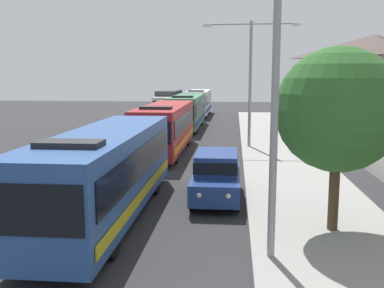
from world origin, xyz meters
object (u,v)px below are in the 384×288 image
object	(u,v)px
white_suv	(216,174)
roadside_tree	(338,110)
box_truck_oncoming	(168,103)
bus_middle	(187,110)
bus_second_in_line	(165,127)
bus_lead	(107,170)
streetlamp_mid	(250,70)
bus_fourth_in_line	(198,102)
streetlamp_near	(276,54)

from	to	relation	value
white_suv	roadside_tree	size ratio (longest dim) A/B	0.85
box_truck_oncoming	bus_middle	bearing A→B (deg)	-72.52
bus_middle	white_suv	distance (m)	23.93
bus_second_in_line	bus_middle	xyz separation A→B (m)	(0.00, 13.08, 0.00)
bus_lead	streetlamp_mid	bearing A→B (deg)	70.76
bus_fourth_in_line	box_truck_oncoming	world-z (taller)	bus_fourth_in_line
bus_middle	streetlamp_mid	bearing A→B (deg)	-63.41
bus_fourth_in_line	white_suv	xyz separation A→B (m)	(3.70, -36.94, -0.66)
bus_middle	streetlamp_near	distance (m)	30.30
bus_middle	roadside_tree	bearing A→B (deg)	-74.64
bus_fourth_in_line	white_suv	world-z (taller)	bus_fourth_in_line
bus_middle	streetlamp_mid	xyz separation A→B (m)	(5.40, -10.78, 3.57)
box_truck_oncoming	streetlamp_near	size ratio (longest dim) A/B	0.91
bus_middle	bus_second_in_line	bearing A→B (deg)	-90.00
streetlamp_near	streetlamp_mid	distance (m)	18.80
bus_lead	box_truck_oncoming	size ratio (longest dim) A/B	1.42
white_suv	bus_fourth_in_line	bearing A→B (deg)	95.72
streetlamp_near	bus_second_in_line	bearing A→B (deg)	108.12
bus_second_in_line	bus_fourth_in_line	bearing A→B (deg)	90.00
roadside_tree	bus_middle	bearing A→B (deg)	105.36
box_truck_oncoming	streetlamp_near	bearing A→B (deg)	-77.75
bus_middle	bus_lead	bearing A→B (deg)	-90.00
bus_second_in_line	box_truck_oncoming	xyz separation A→B (m)	(-3.30, 23.56, 0.02)
streetlamp_mid	roadside_tree	size ratio (longest dim) A/B	1.46
bus_fourth_in_line	streetlamp_near	world-z (taller)	streetlamp_near
streetlamp_near	bus_lead	bearing A→B (deg)	148.33
bus_middle	white_suv	xyz separation A→B (m)	(3.70, -23.63, -0.66)
streetlamp_mid	roadside_tree	xyz separation A→B (m)	(2.09, -16.49, -1.35)
bus_lead	streetlamp_near	distance (m)	7.39
white_suv	streetlamp_near	distance (m)	7.61
bus_fourth_in_line	streetlamp_near	bearing A→B (deg)	-82.83
streetlamp_mid	bus_lead	bearing A→B (deg)	-109.24
white_suv	streetlamp_mid	xyz separation A→B (m)	(1.70, 12.85, 4.22)
bus_lead	bus_middle	bearing A→B (deg)	90.00
bus_middle	bus_fourth_in_line	xyz separation A→B (m)	(-0.00, 13.30, -0.00)
box_truck_oncoming	roadside_tree	distance (m)	39.33
bus_second_in_line	streetlamp_mid	size ratio (longest dim) A/B	1.34
streetlamp_mid	roadside_tree	distance (m)	16.67
bus_fourth_in_line	roadside_tree	world-z (taller)	roadside_tree
white_suv	streetlamp_near	bearing A→B (deg)	-74.05
bus_lead	roadside_tree	size ratio (longest dim) A/B	2.04
bus_second_in_line	streetlamp_near	world-z (taller)	streetlamp_near
bus_fourth_in_line	box_truck_oncoming	xyz separation A→B (m)	(-3.30, -2.82, 0.02)
bus_second_in_line	streetlamp_mid	world-z (taller)	streetlamp_mid
bus_middle	box_truck_oncoming	distance (m)	10.99
box_truck_oncoming	bus_lead	bearing A→B (deg)	-84.86
bus_middle	white_suv	size ratio (longest dim) A/B	2.40
bus_fourth_in_line	white_suv	distance (m)	37.13
streetlamp_mid	bus_fourth_in_line	bearing A→B (deg)	102.63
bus_lead	bus_second_in_line	world-z (taller)	same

